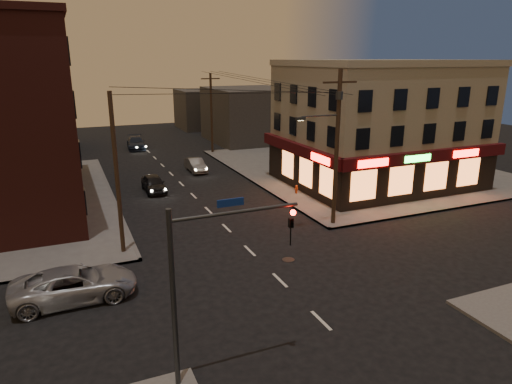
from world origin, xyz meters
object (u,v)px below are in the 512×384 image
sedan_mid (196,165)px  sedan_far (136,143)px  sedan_near (154,184)px  fire_hydrant (296,189)px  suv_cross (75,284)px

sedan_mid → sedan_far: bearing=103.4°
sedan_far → sedan_near: bearing=-89.5°
fire_hydrant → sedan_mid: bearing=115.7°
sedan_near → sedan_far: size_ratio=0.80×
sedan_mid → sedan_near: bearing=-133.9°
sedan_near → sedan_mid: (5.19, 5.47, -0.04)m
suv_cross → sedan_mid: 25.03m
suv_cross → fire_hydrant: size_ratio=7.94×
suv_cross → sedan_far: size_ratio=1.09×
suv_cross → sedan_mid: size_ratio=1.40×
sedan_mid → suv_cross: bearing=-119.1°
sedan_near → fire_hydrant: size_ratio=5.85×
sedan_far → sedan_mid: bearing=-70.9°
suv_cross → sedan_near: suv_cross is taller
sedan_near → sedan_mid: sedan_near is taller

